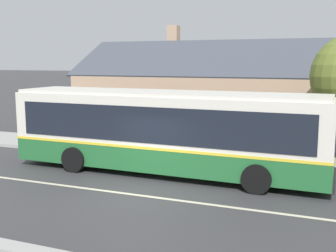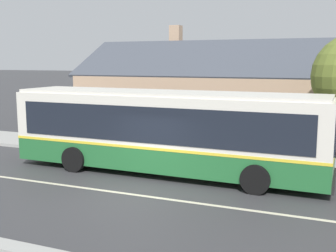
% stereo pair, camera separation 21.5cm
% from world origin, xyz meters
% --- Properties ---
extents(ground_plane, '(300.00, 300.00, 0.00)m').
position_xyz_m(ground_plane, '(0.00, 0.00, 0.00)').
color(ground_plane, '#38383A').
extents(sidewalk_far, '(60.00, 3.00, 0.15)m').
position_xyz_m(sidewalk_far, '(0.00, 6.00, 0.07)').
color(sidewalk_far, '#9E9E99').
rests_on(sidewalk_far, ground).
extents(lane_divider_stripe, '(60.00, 0.16, 0.01)m').
position_xyz_m(lane_divider_stripe, '(0.00, 0.00, 0.00)').
color(lane_divider_stripe, beige).
rests_on(lane_divider_stripe, ground).
extents(community_building, '(21.21, 8.68, 6.67)m').
position_xyz_m(community_building, '(1.42, 13.78, 1.87)').
color(community_building, tan).
rests_on(community_building, ground).
extents(transit_bus, '(12.41, 2.89, 3.19)m').
position_xyz_m(transit_bus, '(-0.05, 2.90, 1.72)').
color(transit_bus, '#236633').
rests_on(transit_bus, ground).
extents(bench_by_building, '(1.71, 0.51, 0.94)m').
position_xyz_m(bench_by_building, '(-8.10, 6.02, 0.57)').
color(bench_by_building, brown).
rests_on(bench_by_building, sidewalk_far).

